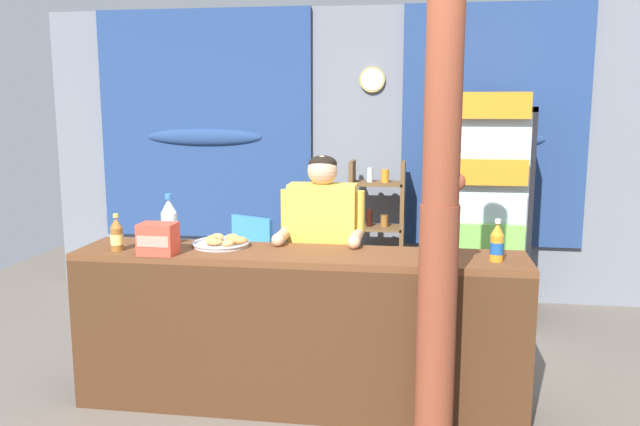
{
  "coord_description": "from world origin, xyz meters",
  "views": [
    {
      "loc": [
        0.66,
        -3.13,
        1.8
      ],
      "look_at": [
        0.04,
        0.95,
        1.1
      ],
      "focal_mm": 36.64,
      "sensor_mm": 36.0,
      "label": 1
    }
  ],
  "objects_px": {
    "bottle_shelf_rack": "(377,232)",
    "soda_bottle_water": "(169,223)",
    "snack_box_crackers": "(158,239)",
    "plastic_lawn_chair": "(242,262)",
    "shopkeeper": "(322,240)",
    "soda_bottle_iced_tea": "(117,235)",
    "drink_fridge": "(487,197)",
    "pastry_tray": "(222,242)",
    "timber_post": "(440,215)",
    "soda_bottle_orange_soda": "(497,243)",
    "soda_bottle_cola": "(439,234)",
    "stall_counter": "(295,320)"
  },
  "relations": [
    {
      "from": "soda_bottle_iced_tea",
      "to": "pastry_tray",
      "type": "distance_m",
      "value": 0.61
    },
    {
      "from": "stall_counter",
      "to": "shopkeeper",
      "type": "height_order",
      "value": "shopkeeper"
    },
    {
      "from": "snack_box_crackers",
      "to": "soda_bottle_iced_tea",
      "type": "bearing_deg",
      "value": 169.23
    },
    {
      "from": "soda_bottle_iced_tea",
      "to": "soda_bottle_water",
      "type": "bearing_deg",
      "value": 43.72
    },
    {
      "from": "plastic_lawn_chair",
      "to": "snack_box_crackers",
      "type": "relative_size",
      "value": 4.19
    },
    {
      "from": "stall_counter",
      "to": "soda_bottle_iced_tea",
      "type": "distance_m",
      "value": 1.16
    },
    {
      "from": "soda_bottle_water",
      "to": "soda_bottle_iced_tea",
      "type": "bearing_deg",
      "value": -136.28
    },
    {
      "from": "drink_fridge",
      "to": "snack_box_crackers",
      "type": "bearing_deg",
      "value": -135.34
    },
    {
      "from": "timber_post",
      "to": "shopkeeper",
      "type": "xyz_separation_m",
      "value": [
        -0.71,
        0.79,
        -0.32
      ]
    },
    {
      "from": "drink_fridge",
      "to": "bottle_shelf_rack",
      "type": "distance_m",
      "value": 0.99
    },
    {
      "from": "soda_bottle_cola",
      "to": "soda_bottle_orange_soda",
      "type": "bearing_deg",
      "value": -26.45
    },
    {
      "from": "soda_bottle_orange_soda",
      "to": "snack_box_crackers",
      "type": "height_order",
      "value": "soda_bottle_orange_soda"
    },
    {
      "from": "drink_fridge",
      "to": "soda_bottle_iced_tea",
      "type": "relative_size",
      "value": 8.56
    },
    {
      "from": "stall_counter",
      "to": "soda_bottle_orange_soda",
      "type": "height_order",
      "value": "soda_bottle_orange_soda"
    },
    {
      "from": "timber_post",
      "to": "drink_fridge",
      "type": "bearing_deg",
      "value": 78.53
    },
    {
      "from": "stall_counter",
      "to": "pastry_tray",
      "type": "distance_m",
      "value": 0.66
    },
    {
      "from": "plastic_lawn_chair",
      "to": "soda_bottle_orange_soda",
      "type": "distance_m",
      "value": 2.46
    },
    {
      "from": "timber_post",
      "to": "soda_bottle_iced_tea",
      "type": "height_order",
      "value": "timber_post"
    },
    {
      "from": "bottle_shelf_rack",
      "to": "soda_bottle_cola",
      "type": "bearing_deg",
      "value": -75.79
    },
    {
      "from": "drink_fridge",
      "to": "pastry_tray",
      "type": "xyz_separation_m",
      "value": [
        -1.72,
        -1.74,
        -0.06
      ]
    },
    {
      "from": "stall_counter",
      "to": "shopkeeper",
      "type": "bearing_deg",
      "value": 80.81
    },
    {
      "from": "drink_fridge",
      "to": "soda_bottle_orange_soda",
      "type": "relative_size",
      "value": 8.02
    },
    {
      "from": "stall_counter",
      "to": "snack_box_crackers",
      "type": "relative_size",
      "value": 12.77
    },
    {
      "from": "soda_bottle_water",
      "to": "snack_box_crackers",
      "type": "relative_size",
      "value": 1.51
    },
    {
      "from": "shopkeeper",
      "to": "snack_box_crackers",
      "type": "bearing_deg",
      "value": -146.25
    },
    {
      "from": "stall_counter",
      "to": "soda_bottle_iced_tea",
      "type": "bearing_deg",
      "value": -179.03
    },
    {
      "from": "drink_fridge",
      "to": "shopkeeper",
      "type": "height_order",
      "value": "drink_fridge"
    },
    {
      "from": "plastic_lawn_chair",
      "to": "shopkeeper",
      "type": "height_order",
      "value": "shopkeeper"
    },
    {
      "from": "drink_fridge",
      "to": "soda_bottle_iced_tea",
      "type": "height_order",
      "value": "drink_fridge"
    },
    {
      "from": "soda_bottle_iced_tea",
      "to": "bottle_shelf_rack",
      "type": "bearing_deg",
      "value": 56.82
    },
    {
      "from": "timber_post",
      "to": "soda_bottle_orange_soda",
      "type": "xyz_separation_m",
      "value": [
        0.32,
        0.34,
        -0.2
      ]
    },
    {
      "from": "bottle_shelf_rack",
      "to": "soda_bottle_water",
      "type": "bearing_deg",
      "value": -121.27
    },
    {
      "from": "pastry_tray",
      "to": "timber_post",
      "type": "bearing_deg",
      "value": -20.55
    },
    {
      "from": "stall_counter",
      "to": "plastic_lawn_chair",
      "type": "distance_m",
      "value": 1.74
    },
    {
      "from": "soda_bottle_water",
      "to": "soda_bottle_cola",
      "type": "xyz_separation_m",
      "value": [
        1.63,
        -0.0,
        -0.02
      ]
    },
    {
      "from": "bottle_shelf_rack",
      "to": "soda_bottle_iced_tea",
      "type": "height_order",
      "value": "bottle_shelf_rack"
    },
    {
      "from": "soda_bottle_orange_soda",
      "to": "snack_box_crackers",
      "type": "xyz_separation_m",
      "value": [
        -1.89,
        -0.12,
        -0.01
      ]
    },
    {
      "from": "timber_post",
      "to": "soda_bottle_water",
      "type": "height_order",
      "value": "timber_post"
    },
    {
      "from": "shopkeeper",
      "to": "pastry_tray",
      "type": "distance_m",
      "value": 0.65
    },
    {
      "from": "plastic_lawn_chair",
      "to": "soda_bottle_orange_soda",
      "type": "bearing_deg",
      "value": -39.23
    },
    {
      "from": "stall_counter",
      "to": "snack_box_crackers",
      "type": "distance_m",
      "value": 0.91
    },
    {
      "from": "soda_bottle_cola",
      "to": "soda_bottle_water",
      "type": "bearing_deg",
      "value": 179.88
    },
    {
      "from": "drink_fridge",
      "to": "pastry_tray",
      "type": "relative_size",
      "value": 5.42
    },
    {
      "from": "soda_bottle_water",
      "to": "snack_box_crackers",
      "type": "distance_m",
      "value": 0.28
    },
    {
      "from": "soda_bottle_iced_tea",
      "to": "soda_bottle_cola",
      "type": "relative_size",
      "value": 0.85
    },
    {
      "from": "stall_counter",
      "to": "soda_bottle_cola",
      "type": "xyz_separation_m",
      "value": [
        0.81,
        0.2,
        0.49
      ]
    },
    {
      "from": "shopkeeper",
      "to": "soda_bottle_cola",
      "type": "xyz_separation_m",
      "value": [
        0.73,
        -0.3,
        0.12
      ]
    },
    {
      "from": "drink_fridge",
      "to": "snack_box_crackers",
      "type": "height_order",
      "value": "drink_fridge"
    },
    {
      "from": "drink_fridge",
      "to": "pastry_tray",
      "type": "height_order",
      "value": "drink_fridge"
    },
    {
      "from": "bottle_shelf_rack",
      "to": "soda_bottle_cola",
      "type": "relative_size",
      "value": 5.05
    }
  ]
}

